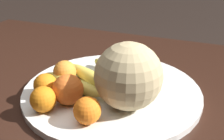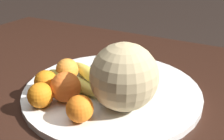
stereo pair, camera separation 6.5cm
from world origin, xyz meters
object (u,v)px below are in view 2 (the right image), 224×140
banana_bunch (103,75)px  orange_back_right (40,95)px  orange_mid_center (80,109)px  orange_front_left (67,70)px  kitchen_table (90,112)px  fruit_bowl (112,90)px  orange_front_right (66,87)px  orange_back_left (46,82)px  melon (124,77)px  produce_tag (83,86)px

banana_bunch → orange_back_right: orange_back_right is taller
orange_mid_center → banana_bunch: bearing=-74.5°
banana_bunch → orange_front_left: size_ratio=4.48×
kitchen_table → banana_bunch: banana_bunch is taller
kitchen_table → fruit_bowl: fruit_bowl is taller
banana_bunch → orange_front_right: bearing=112.6°
orange_front_right → kitchen_table: bearing=-83.8°
banana_bunch → orange_back_right: size_ratio=4.72×
kitchen_table → orange_back_left: 0.18m
fruit_bowl → orange_back_left: bearing=36.3°
fruit_bowl → melon: melon is taller
orange_front_left → orange_front_right: size_ratio=0.86×
fruit_bowl → orange_mid_center: 0.16m
fruit_bowl → orange_front_right: orange_front_right is taller
kitchen_table → orange_front_right: size_ratio=20.15×
orange_mid_center → orange_back_left: size_ratio=1.00×
banana_bunch → melon: bearing=173.8°
produce_tag → fruit_bowl: bearing=-140.1°
banana_bunch → produce_tag: size_ratio=3.60×
kitchen_table → orange_back_right: (0.02, 0.16, 0.13)m
orange_back_right → melon: bearing=-151.5°
kitchen_table → orange_back_left: bearing=62.3°
orange_mid_center → orange_back_right: bearing=-0.8°
melon → orange_mid_center: size_ratio=2.62×
orange_front_right → orange_back_right: size_ratio=1.23×
orange_back_left → fruit_bowl: bearing=-143.7°
melon → produce_tag: bearing=-13.7°
orange_front_left → produce_tag: orange_front_left is taller
fruit_bowl → produce_tag: (0.07, 0.03, 0.01)m
fruit_bowl → orange_back_left: 0.17m
fruit_bowl → orange_front_left: (0.13, 0.02, 0.04)m
orange_front_left → orange_mid_center: bearing=135.1°
melon → orange_back_right: 0.19m
orange_front_left → orange_front_right: (-0.06, 0.09, 0.01)m
orange_front_left → orange_back_left: (0.01, 0.08, -0.00)m
fruit_bowl → orange_back_right: bearing=57.3°
fruit_bowl → produce_tag: produce_tag is taller
orange_back_left → orange_back_right: same height
kitchen_table → orange_back_left: size_ratio=25.00×
melon → orange_front_right: (0.13, 0.04, -0.04)m
melon → orange_mid_center: 0.12m
kitchen_table → melon: 0.24m
orange_back_left → orange_back_right: size_ratio=0.99×
banana_bunch → orange_front_left: orange_front_left is taller
orange_front_right → orange_back_left: size_ratio=1.24×
orange_back_right → produce_tag: bearing=-104.2°
banana_bunch → orange_front_left: (0.09, 0.04, 0.01)m
fruit_bowl → orange_back_right: (0.10, 0.15, 0.04)m
orange_front_right → produce_tag: bearing=-87.4°
banana_bunch → orange_back_right: bearing=105.1°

